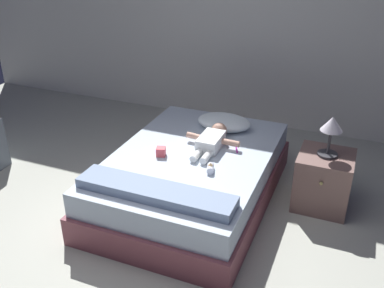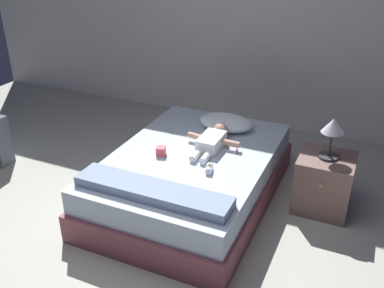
{
  "view_description": "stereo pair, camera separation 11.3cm",
  "coord_description": "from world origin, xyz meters",
  "px_view_note": "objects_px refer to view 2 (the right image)",
  "views": [
    {
      "loc": [
        1.43,
        -2.17,
        2.31
      ],
      "look_at": [
        0.12,
        1.0,
        0.57
      ],
      "focal_mm": 40.47,
      "sensor_mm": 36.0,
      "label": 1
    },
    {
      "loc": [
        1.53,
        -2.12,
        2.31
      ],
      "look_at": [
        0.12,
        1.0,
        0.57
      ],
      "focal_mm": 40.47,
      "sensor_mm": 36.0,
      "label": 2
    }
  ],
  "objects_px": {
    "pillow": "(226,123)",
    "toothbrush": "(237,148)",
    "toy_block": "(161,151)",
    "baby_bottle": "(209,168)",
    "baby": "(213,140)",
    "nightstand": "(324,183)",
    "bed": "(192,177)",
    "lamp": "(332,130)"
  },
  "relations": [
    {
      "from": "baby",
      "to": "lamp",
      "type": "distance_m",
      "value": 1.06
    },
    {
      "from": "bed",
      "to": "toy_block",
      "type": "relative_size",
      "value": 20.65
    },
    {
      "from": "toy_block",
      "to": "baby_bottle",
      "type": "height_order",
      "value": "baby_bottle"
    },
    {
      "from": "toy_block",
      "to": "baby_bottle",
      "type": "bearing_deg",
      "value": -10.64
    },
    {
      "from": "bed",
      "to": "pillow",
      "type": "bearing_deg",
      "value": 81.35
    },
    {
      "from": "nightstand",
      "to": "baby",
      "type": "bearing_deg",
      "value": -172.07
    },
    {
      "from": "toothbrush",
      "to": "toy_block",
      "type": "xyz_separation_m",
      "value": [
        -0.58,
        -0.39,
        0.03
      ]
    },
    {
      "from": "pillow",
      "to": "toothbrush",
      "type": "height_order",
      "value": "pillow"
    },
    {
      "from": "baby",
      "to": "toothbrush",
      "type": "distance_m",
      "value": 0.23
    },
    {
      "from": "lamp",
      "to": "baby_bottle",
      "type": "distance_m",
      "value": 1.09
    },
    {
      "from": "baby",
      "to": "toy_block",
      "type": "relative_size",
      "value": 6.35
    },
    {
      "from": "baby_bottle",
      "to": "pillow",
      "type": "bearing_deg",
      "value": 101.1
    },
    {
      "from": "bed",
      "to": "baby",
      "type": "relative_size",
      "value": 3.25
    },
    {
      "from": "baby_bottle",
      "to": "toothbrush",
      "type": "bearing_deg",
      "value": 80.78
    },
    {
      "from": "toy_block",
      "to": "toothbrush",
      "type": "bearing_deg",
      "value": 33.56
    },
    {
      "from": "baby",
      "to": "lamp",
      "type": "relative_size",
      "value": 1.72
    },
    {
      "from": "bed",
      "to": "lamp",
      "type": "bearing_deg",
      "value": 17.53
    },
    {
      "from": "nightstand",
      "to": "toy_block",
      "type": "distance_m",
      "value": 1.48
    },
    {
      "from": "baby",
      "to": "nightstand",
      "type": "relative_size",
      "value": 1.22
    },
    {
      "from": "toothbrush",
      "to": "nightstand",
      "type": "bearing_deg",
      "value": 7.52
    },
    {
      "from": "lamp",
      "to": "toy_block",
      "type": "height_order",
      "value": "lamp"
    },
    {
      "from": "baby",
      "to": "baby_bottle",
      "type": "distance_m",
      "value": 0.47
    },
    {
      "from": "pillow",
      "to": "baby",
      "type": "relative_size",
      "value": 0.86
    },
    {
      "from": "bed",
      "to": "toothbrush",
      "type": "height_order",
      "value": "toothbrush"
    },
    {
      "from": "toothbrush",
      "to": "baby_bottle",
      "type": "relative_size",
      "value": 1.31
    },
    {
      "from": "baby",
      "to": "baby_bottle",
      "type": "xyz_separation_m",
      "value": [
        0.14,
        -0.44,
        -0.03
      ]
    },
    {
      "from": "bed",
      "to": "nightstand",
      "type": "relative_size",
      "value": 3.97
    },
    {
      "from": "bed",
      "to": "baby_bottle",
      "type": "bearing_deg",
      "value": -41.29
    },
    {
      "from": "lamp",
      "to": "nightstand",
      "type": "bearing_deg",
      "value": -90.0
    },
    {
      "from": "toothbrush",
      "to": "nightstand",
      "type": "height_order",
      "value": "nightstand"
    },
    {
      "from": "toothbrush",
      "to": "bed",
      "type": "bearing_deg",
      "value": -143.16
    },
    {
      "from": "bed",
      "to": "baby",
      "type": "bearing_deg",
      "value": 62.09
    },
    {
      "from": "pillow",
      "to": "baby",
      "type": "xyz_separation_m",
      "value": [
        0.02,
        -0.4,
        -0.01
      ]
    },
    {
      "from": "baby",
      "to": "nightstand",
      "type": "height_order",
      "value": "baby"
    },
    {
      "from": "pillow",
      "to": "nightstand",
      "type": "bearing_deg",
      "value": -13.98
    },
    {
      "from": "pillow",
      "to": "baby_bottle",
      "type": "distance_m",
      "value": 0.86
    },
    {
      "from": "bed",
      "to": "baby_bottle",
      "type": "height_order",
      "value": "baby_bottle"
    },
    {
      "from": "baby",
      "to": "baby_bottle",
      "type": "height_order",
      "value": "baby"
    },
    {
      "from": "toy_block",
      "to": "baby_bottle",
      "type": "xyz_separation_m",
      "value": [
        0.5,
        -0.09,
        -0.01
      ]
    },
    {
      "from": "bed",
      "to": "lamp",
      "type": "relative_size",
      "value": 5.61
    },
    {
      "from": "toothbrush",
      "to": "toy_block",
      "type": "height_order",
      "value": "toy_block"
    },
    {
      "from": "bed",
      "to": "pillow",
      "type": "distance_m",
      "value": 0.7
    }
  ]
}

